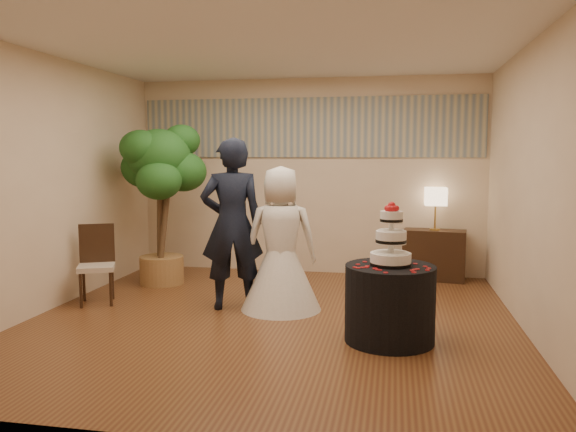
% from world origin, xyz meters
% --- Properties ---
extents(floor, '(5.00, 5.00, 0.00)m').
position_xyz_m(floor, '(0.00, 0.00, 0.00)').
color(floor, brown).
rests_on(floor, ground).
extents(ceiling, '(5.00, 5.00, 0.00)m').
position_xyz_m(ceiling, '(0.00, 0.00, 2.80)').
color(ceiling, white).
rests_on(ceiling, wall_back).
extents(wall_back, '(5.00, 0.06, 2.80)m').
position_xyz_m(wall_back, '(0.00, 2.50, 1.40)').
color(wall_back, beige).
rests_on(wall_back, ground).
extents(wall_front, '(5.00, 0.06, 2.80)m').
position_xyz_m(wall_front, '(0.00, -2.50, 1.40)').
color(wall_front, beige).
rests_on(wall_front, ground).
extents(wall_left, '(0.06, 5.00, 2.80)m').
position_xyz_m(wall_left, '(-2.50, 0.00, 1.40)').
color(wall_left, beige).
rests_on(wall_left, ground).
extents(wall_right, '(0.06, 5.00, 2.80)m').
position_xyz_m(wall_right, '(2.50, 0.00, 1.40)').
color(wall_right, beige).
rests_on(wall_right, ground).
extents(mural_border, '(4.90, 0.02, 0.85)m').
position_xyz_m(mural_border, '(0.00, 2.48, 2.10)').
color(mural_border, gray).
rests_on(mural_border, wall_back).
extents(groom, '(0.80, 0.66, 1.90)m').
position_xyz_m(groom, '(-0.53, 0.38, 0.95)').
color(groom, black).
rests_on(groom, floor).
extents(bride, '(1.02, 1.02, 1.59)m').
position_xyz_m(bride, '(0.01, 0.43, 0.80)').
color(bride, white).
rests_on(bride, floor).
extents(cake_table, '(1.03, 1.03, 0.71)m').
position_xyz_m(cake_table, '(1.21, -0.44, 0.35)').
color(cake_table, black).
rests_on(cake_table, floor).
extents(wedding_cake, '(0.38, 0.38, 0.58)m').
position_xyz_m(wedding_cake, '(1.21, -0.44, 1.00)').
color(wedding_cake, white).
rests_on(wedding_cake, cake_table).
extents(console, '(0.87, 0.48, 0.69)m').
position_xyz_m(console, '(1.78, 2.29, 0.35)').
color(console, black).
rests_on(console, floor).
extents(table_lamp, '(0.29, 0.29, 0.58)m').
position_xyz_m(table_lamp, '(1.78, 2.29, 0.98)').
color(table_lamp, beige).
rests_on(table_lamp, console).
extents(ficus_tree, '(1.39, 1.39, 2.16)m').
position_xyz_m(ficus_tree, '(-1.80, 1.37, 1.08)').
color(ficus_tree, '#1F551C').
rests_on(ficus_tree, floor).
extents(side_chair, '(0.56, 0.57, 0.91)m').
position_xyz_m(side_chair, '(-2.12, 0.27, 0.45)').
color(side_chair, black).
rests_on(side_chair, floor).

